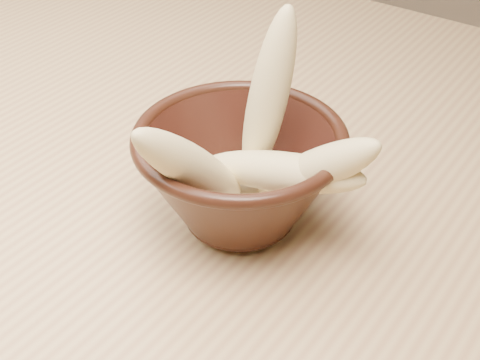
% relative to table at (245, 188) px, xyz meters
% --- Properties ---
extents(table, '(1.20, 0.80, 0.75)m').
position_rel_table_xyz_m(table, '(0.00, 0.00, 0.00)').
color(table, tan).
rests_on(table, ground).
extents(bowl, '(0.18, 0.18, 0.10)m').
position_rel_table_xyz_m(bowl, '(0.08, -0.13, 0.13)').
color(bowl, black).
rests_on(bowl, table).
extents(milk_puddle, '(0.10, 0.10, 0.01)m').
position_rel_table_xyz_m(milk_puddle, '(0.08, -0.13, 0.11)').
color(milk_puddle, beige).
rests_on(milk_puddle, bowl).
extents(banana_upright, '(0.06, 0.07, 0.16)m').
position_rel_table_xyz_m(banana_upright, '(0.09, -0.09, 0.19)').
color(banana_upright, '#D7C07F').
rests_on(banana_upright, bowl).
extents(banana_right, '(0.12, 0.04, 0.11)m').
position_rel_table_xyz_m(banana_right, '(0.15, -0.12, 0.16)').
color(banana_right, '#D7C07F').
rests_on(banana_right, bowl).
extents(banana_across, '(0.15, 0.05, 0.07)m').
position_rel_table_xyz_m(banana_across, '(0.12, -0.12, 0.15)').
color(banana_across, '#D7C07F').
rests_on(banana_across, bowl).
extents(banana_front, '(0.05, 0.13, 0.13)m').
position_rel_table_xyz_m(banana_front, '(0.08, -0.18, 0.17)').
color(banana_front, '#D7C07F').
rests_on(banana_front, bowl).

